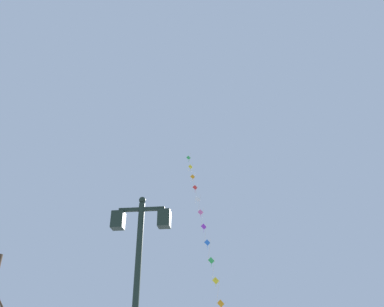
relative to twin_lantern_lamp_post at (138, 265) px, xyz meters
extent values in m
sphere|color=#1E2D23|center=(0.00, 0.00, 1.51)|extent=(0.16, 0.16, 0.16)
cube|color=#1E2D23|center=(0.00, 0.00, 1.28)|extent=(1.08, 0.08, 0.08)
cube|color=#1E2D23|center=(-0.54, 0.00, 1.03)|extent=(0.28, 0.28, 0.40)
cube|color=beige|center=(-0.54, 0.00, 1.03)|extent=(0.19, 0.19, 0.30)
cube|color=#1E2D23|center=(0.54, 0.00, 1.03)|extent=(0.28, 0.28, 0.40)
cube|color=beige|center=(0.54, 0.00, 1.03)|extent=(0.19, 0.19, 0.30)
cylinder|color=silver|center=(1.03, 16.09, 2.15)|extent=(0.32, 0.94, 1.48)
cylinder|color=silver|center=(0.73, 17.00, 3.61)|extent=(0.32, 0.94, 1.48)
cylinder|color=silver|center=(0.43, 17.92, 5.08)|extent=(0.32, 0.94, 1.48)
cylinder|color=silver|center=(0.13, 18.83, 6.54)|extent=(0.32, 0.94, 1.48)
cylinder|color=silver|center=(-0.16, 19.74, 8.01)|extent=(0.32, 0.94, 1.48)
cylinder|color=silver|center=(-0.46, 20.66, 9.47)|extent=(0.32, 0.94, 1.48)
cylinder|color=silver|center=(-0.76, 21.57, 10.94)|extent=(0.32, 0.94, 1.48)
cylinder|color=silver|center=(-1.06, 22.48, 12.40)|extent=(0.32, 0.94, 1.48)
cylinder|color=silver|center=(-1.36, 23.40, 13.87)|extent=(0.32, 0.94, 1.48)
cylinder|color=silver|center=(-1.66, 24.31, 15.33)|extent=(0.32, 0.94, 1.48)
cube|color=orange|center=(1.18, 15.63, 1.41)|extent=(0.40, 0.21, 0.45)
cube|color=yellow|center=(0.88, 16.54, 2.88)|extent=(0.43, 0.16, 0.45)
cylinder|color=yellow|center=(0.88, 16.54, 2.60)|extent=(0.03, 0.04, 0.22)
cube|color=green|center=(0.58, 17.46, 4.34)|extent=(0.42, 0.17, 0.45)
cylinder|color=green|center=(0.58, 17.46, 4.05)|extent=(0.03, 0.04, 0.25)
cube|color=blue|center=(0.28, 18.37, 5.81)|extent=(0.43, 0.15, 0.45)
cylinder|color=blue|center=(0.28, 18.37, 5.49)|extent=(0.03, 0.04, 0.29)
cube|color=purple|center=(-0.02, 19.29, 7.27)|extent=(0.42, 0.19, 0.45)
cylinder|color=purple|center=(-0.02, 19.29, 6.97)|extent=(0.02, 0.02, 0.26)
cube|color=pink|center=(-0.31, 20.20, 8.74)|extent=(0.45, 0.05, 0.45)
cylinder|color=pink|center=(-0.31, 20.20, 8.45)|extent=(0.02, 0.04, 0.24)
cube|color=white|center=(-0.61, 21.11, 10.20)|extent=(0.43, 0.13, 0.45)
cylinder|color=white|center=(-0.61, 21.11, 9.87)|extent=(0.03, 0.06, 0.32)
cube|color=red|center=(-0.91, 22.03, 11.67)|extent=(0.44, 0.09, 0.45)
cylinder|color=red|center=(-0.91, 22.03, 11.34)|extent=(0.02, 0.05, 0.32)
cube|color=orange|center=(-1.21, 22.94, 13.13)|extent=(0.45, 0.05, 0.45)
cylinder|color=orange|center=(-1.21, 22.94, 12.83)|extent=(0.02, 0.02, 0.27)
cube|color=yellow|center=(-1.51, 23.85, 14.60)|extent=(0.41, 0.20, 0.45)
cylinder|color=yellow|center=(-1.51, 23.85, 14.32)|extent=(0.03, 0.04, 0.21)
cube|color=green|center=(-1.81, 24.77, 16.06)|extent=(0.44, 0.11, 0.45)
cylinder|color=green|center=(-1.81, 24.77, 15.74)|extent=(0.03, 0.06, 0.30)
camera|label=1|loc=(2.08, -8.47, -2.03)|focal=36.87mm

